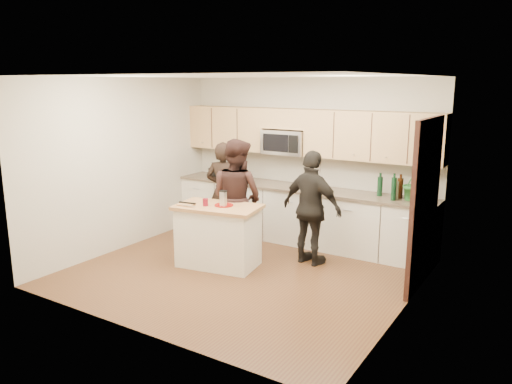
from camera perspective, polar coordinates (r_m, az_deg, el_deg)
The scene contains 21 objects.
floor at distance 7.11m, azimuth -1.62°, elevation -9.22°, with size 4.50×4.50×0.00m, color brown.
room_shell at distance 6.67m, azimuth -1.71°, elevation 4.73°, with size 4.52×4.02×2.71m.
back_cabinetry at distance 8.35m, azimuth 4.82°, elevation -2.55°, with size 4.50×0.66×0.94m.
upper_cabinetry at distance 8.22m, azimuth 5.67°, elevation 6.92°, with size 4.50×0.33×0.75m.
microwave at distance 8.37m, azimuth 3.41°, elevation 5.73°, with size 0.76×0.41×0.40m.
doorway at distance 6.71m, azimuth 18.85°, elevation -0.86°, with size 0.06×1.25×2.20m.
framed_picture at distance 7.79m, azimuth 18.80°, elevation 1.83°, with size 0.30×0.03×0.38m.
dish_towel at distance 8.58m, azimuth -1.36°, elevation 0.17°, with size 0.34×0.60×0.48m.
island at distance 7.27m, azimuth -4.34°, elevation -4.97°, with size 1.30×0.89×0.90m.
red_plate at distance 7.13m, azimuth -3.70°, elevation -1.51°, with size 0.27×0.27×0.02m, color maroon.
box_grater at distance 7.03m, azimuth -3.77°, elevation -0.69°, with size 0.10×0.07×0.22m.
drink_glass at distance 7.13m, azimuth -5.81°, elevation -1.17°, with size 0.08×0.08×0.11m, color maroon.
cutting_board at distance 7.23m, azimuth -8.01°, elevation -1.40°, with size 0.24×0.18×0.02m, color #AB7E47.
tongs at distance 7.25m, azimuth -7.86°, elevation -1.23°, with size 0.27×0.03×0.02m, color black.
knife at distance 7.09m, azimuth -7.67°, elevation -1.59°, with size 0.22×0.02×0.01m, color silver.
toaster at distance 9.05m, azimuth -4.34°, elevation 2.24°, with size 0.28×0.22×0.18m.
bottle_cluster at distance 7.62m, azimuth 16.34°, elevation 0.48°, with size 0.73×0.29×0.40m.
orchid at distance 7.58m, azimuth 17.46°, elevation 0.97°, with size 0.28×0.22×0.50m, color #307A32.
woman_left at distance 8.34m, azimuth -3.72°, elevation 0.02°, with size 0.61×0.40×1.67m, color black.
woman_center at distance 7.61m, azimuth -2.23°, elevation -0.66°, with size 0.88×0.68×1.80m, color black.
woman_right at distance 7.26m, azimuth 6.39°, elevation -1.86°, with size 0.98×0.41×1.68m, color black.
Camera 1 is at (3.68, -5.49, 2.62)m, focal length 35.00 mm.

